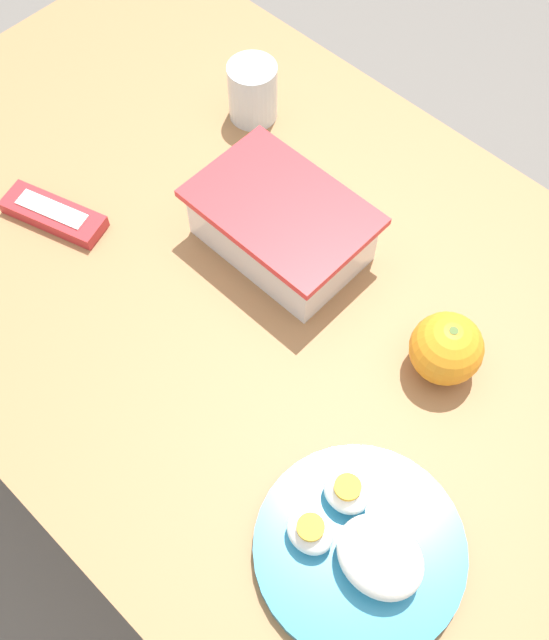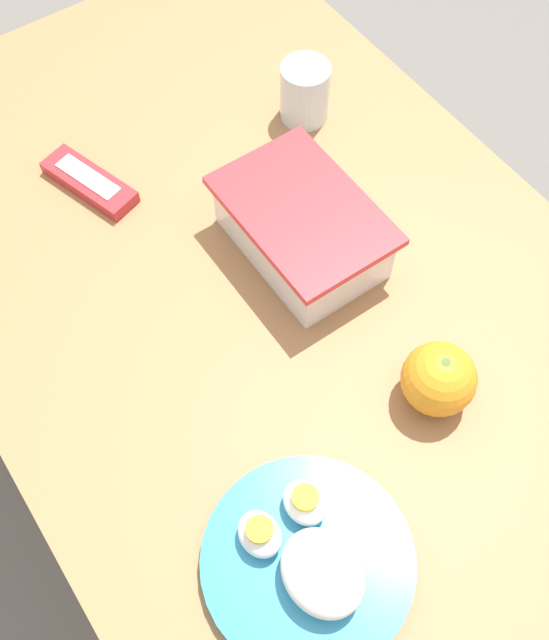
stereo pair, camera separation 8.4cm
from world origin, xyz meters
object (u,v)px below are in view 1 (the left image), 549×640
orange_fruit (446,349)px  drinking_glass (253,92)px  food_container (281,228)px  candy_bar (54,214)px  rice_plate (361,547)px

orange_fruit → drinking_glass: (-0.43, 0.13, 0.00)m
food_container → drinking_glass: size_ratio=2.54×
food_container → drinking_glass: bearing=143.2°
food_container → orange_fruit: size_ratio=2.58×
drinking_glass → candy_bar: bearing=-100.3°
rice_plate → candy_bar: (-0.55, 0.05, -0.01)m
orange_fruit → drinking_glass: 0.45m
food_container → candy_bar: bearing=-144.5°
drinking_glass → food_container: bearing=-36.8°
rice_plate → drinking_glass: 0.61m
candy_bar → drinking_glass: drinking_glass is taller
orange_fruit → drinking_glass: drinking_glass is taller
candy_bar → drinking_glass: size_ratio=1.72×
orange_fruit → candy_bar: 0.51m
candy_bar → rice_plate: bearing=-5.2°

